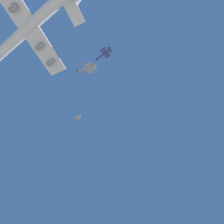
{
  "coord_description": "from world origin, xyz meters",
  "views": [
    {
      "loc": [
        -28.96,
        70.08,
        3.74
      ],
      "look_at": [
        11.37,
        43.12,
        53.91
      ],
      "focal_mm": 26.9,
      "sensor_mm": 36.0,
      "label": 1
    }
  ],
  "objects_px": {
    "carrier_jet": "(29,28)",
    "chase_jet_right_wing": "(76,118)",
    "chase_jet_lead": "(87,68)",
    "chase_jet_trailing": "(104,54)"
  },
  "relations": [
    {
      "from": "chase_jet_lead",
      "to": "chase_jet_trailing",
      "type": "distance_m",
      "value": 18.27
    },
    {
      "from": "carrier_jet",
      "to": "chase_jet_lead",
      "type": "relative_size",
      "value": 5.26
    },
    {
      "from": "chase_jet_trailing",
      "to": "carrier_jet",
      "type": "bearing_deg",
      "value": 64.04
    },
    {
      "from": "chase_jet_lead",
      "to": "chase_jet_trailing",
      "type": "bearing_deg",
      "value": 173.01
    },
    {
      "from": "carrier_jet",
      "to": "chase_jet_right_wing",
      "type": "bearing_deg",
      "value": -68.14
    },
    {
      "from": "carrier_jet",
      "to": "chase_jet_trailing",
      "type": "distance_m",
      "value": 50.69
    },
    {
      "from": "chase_jet_lead",
      "to": "chase_jet_trailing",
      "type": "height_order",
      "value": "chase_jet_trailing"
    },
    {
      "from": "carrier_jet",
      "to": "chase_jet_right_wing",
      "type": "xyz_separation_m",
      "value": [
        91.11,
        -68.16,
        34.98
      ]
    },
    {
      "from": "carrier_jet",
      "to": "chase_jet_right_wing",
      "type": "height_order",
      "value": "chase_jet_right_wing"
    },
    {
      "from": "chase_jet_right_wing",
      "to": "chase_jet_trailing",
      "type": "xyz_separation_m",
      "value": [
        -96.44,
        19.68,
        -21.16
      ]
    }
  ]
}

